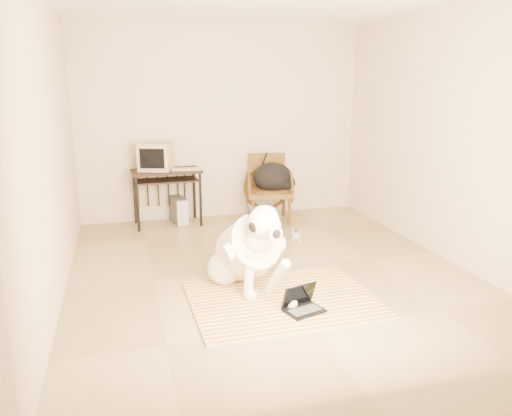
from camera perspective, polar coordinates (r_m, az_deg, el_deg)
name	(u,v)px	position (r m, az deg, el deg)	size (l,w,h in m)	color
floor	(267,269)	(5.30, 1.25, -6.96)	(4.50, 4.50, 0.00)	#99845D
wall_back	(222,123)	(7.14, -3.88, 9.72)	(4.50, 4.50, 0.00)	beige
wall_front	(381,186)	(2.91, 14.07, 2.51)	(4.50, 4.50, 0.00)	beige
wall_left	(51,148)	(4.80, -22.37, 6.41)	(4.50, 4.50, 0.00)	beige
wall_right	(443,135)	(5.86, 20.64, 7.82)	(4.50, 4.50, 0.00)	beige
rug	(283,300)	(4.58, 3.08, -10.41)	(1.66, 1.29, 0.02)	#C27119
dog	(248,250)	(4.69, -0.92, -4.88)	(0.67, 1.27, 0.96)	white
laptop	(302,304)	(4.35, 5.29, -10.88)	(0.38, 0.32, 0.23)	black
computer_desk	(167,178)	(6.82, -10.19, 3.40)	(0.94, 0.55, 0.76)	black
crt_monitor	(156,156)	(6.81, -11.38, 5.80)	(0.51, 0.50, 0.37)	#AEA588
desk_keyboard	(186,169)	(6.77, -8.00, 4.42)	(0.37, 0.14, 0.02)	#AEA588
pc_tower	(179,210)	(6.99, -8.82, -0.25)	(0.23, 0.41, 0.36)	#474749
rattan_chair	(269,188)	(7.01, 1.44, 2.31)	(0.70, 0.68, 0.92)	brown
backpack	(275,178)	(6.93, 2.13, 3.43)	(0.59, 0.45, 0.41)	black
sneaker_left	(269,234)	(6.28, 1.50, -3.00)	(0.28, 0.35, 0.12)	white
sneaker_right	(296,235)	(6.31, 4.63, -3.04)	(0.19, 0.29, 0.09)	white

